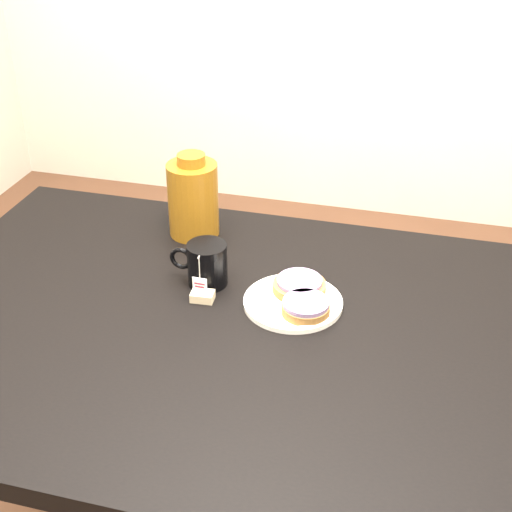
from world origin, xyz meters
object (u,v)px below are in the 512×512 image
object	(u,v)px
table	(253,362)
mug	(206,264)
plate	(293,302)
teabag_pouch	(203,296)
bagel_back	(299,285)
bagel_package	(193,198)
bagel_front	(306,307)

from	to	relation	value
table	mug	world-z (taller)	mug
plate	teabag_pouch	distance (m)	0.18
bagel_back	bagel_package	distance (m)	0.35
table	plate	bearing A→B (deg)	57.87
bagel_back	teabag_pouch	bearing A→B (deg)	-160.02
table	bagel_front	xyz separation A→B (m)	(0.09, 0.06, 0.11)
table	bagel_package	size ratio (longest dim) A/B	7.19
bagel_front	teabag_pouch	world-z (taller)	bagel_front
bagel_back	bagel_package	size ratio (longest dim) A/B	0.74
mug	teabag_pouch	size ratio (longest dim) A/B	2.74
plate	bagel_front	world-z (taller)	bagel_front
table	plate	size ratio (longest dim) A/B	7.20
bagel_back	teabag_pouch	xyz separation A→B (m)	(-0.18, -0.07, -0.01)
table	bagel_package	xyz separation A→B (m)	(-0.22, 0.32, 0.17)
plate	bagel_front	distance (m)	0.05
teabag_pouch	bagel_package	size ratio (longest dim) A/B	0.23
table	plate	distance (m)	0.14
bagel_back	mug	size ratio (longest dim) A/B	1.16
plate	teabag_pouch	size ratio (longest dim) A/B	4.32
mug	bagel_front	bearing A→B (deg)	-15.31
bagel_back	bagel_package	xyz separation A→B (m)	(-0.29, 0.19, 0.07)
mug	bagel_package	world-z (taller)	bagel_package
table	teabag_pouch	distance (m)	0.16
plate	bagel_package	distance (m)	0.37
bagel_back	teabag_pouch	size ratio (longest dim) A/B	3.18
mug	plate	bearing A→B (deg)	-8.02
table	bagel_back	world-z (taller)	bagel_back
bagel_front	teabag_pouch	bearing A→B (deg)	178.53
mug	bagel_package	bearing A→B (deg)	117.30
plate	bagel_front	bearing A→B (deg)	-47.64
bagel_back	bagel_front	size ratio (longest dim) A/B	1.47
table	bagel_back	distance (m)	0.18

